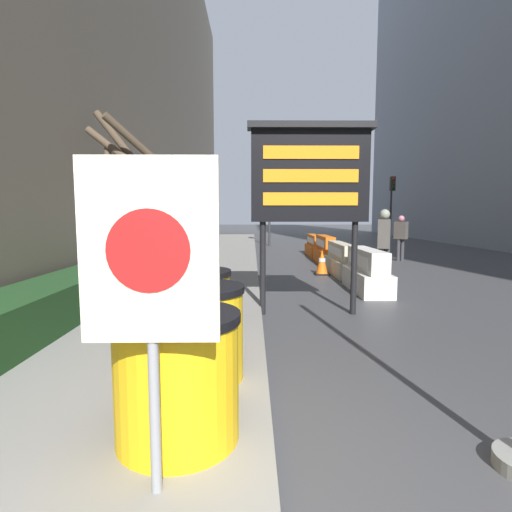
{
  "coord_description": "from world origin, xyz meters",
  "views": [
    {
      "loc": [
        -0.15,
        -1.97,
        1.68
      ],
      "look_at": [
        -0.09,
        4.55,
        0.99
      ],
      "focal_mm": 28.0,
      "sensor_mm": 36.0,
      "label": 1
    }
  ],
  "objects_px": {
    "jersey_barrier_white": "(367,273)",
    "traffic_light_far_side": "(392,195)",
    "warning_sign": "(150,269)",
    "traffic_light_near_curb": "(270,188)",
    "barrel_drum_foreground": "(177,376)",
    "barrel_drum_middle": "(198,332)",
    "message_board": "(310,176)",
    "pedestrian_worker": "(384,240)",
    "barrel_drum_back": "(195,307)",
    "pedestrian_passerby": "(401,234)",
    "jersey_barrier_orange_near": "(314,247)",
    "jersey_barrier_orange_far": "(325,251)",
    "jersey_barrier_cream": "(341,261)",
    "traffic_cone_near": "(322,262)"
  },
  "relations": [
    {
      "from": "jersey_barrier_cream",
      "to": "pedestrian_passerby",
      "type": "height_order",
      "value": "pedestrian_passerby"
    },
    {
      "from": "jersey_barrier_white",
      "to": "pedestrian_worker",
      "type": "height_order",
      "value": "pedestrian_worker"
    },
    {
      "from": "jersey_barrier_white",
      "to": "traffic_cone_near",
      "type": "distance_m",
      "value": 2.46
    },
    {
      "from": "message_board",
      "to": "traffic_light_near_curb",
      "type": "xyz_separation_m",
      "value": [
        -0.03,
        14.38,
        0.74
      ]
    },
    {
      "from": "jersey_barrier_orange_near",
      "to": "traffic_light_near_curb",
      "type": "height_order",
      "value": "traffic_light_near_curb"
    },
    {
      "from": "jersey_barrier_cream",
      "to": "traffic_cone_near",
      "type": "relative_size",
      "value": 3.07
    },
    {
      "from": "barrel_drum_middle",
      "to": "traffic_light_near_curb",
      "type": "bearing_deg",
      "value": 85.34
    },
    {
      "from": "barrel_drum_foreground",
      "to": "warning_sign",
      "type": "xyz_separation_m",
      "value": [
        -0.02,
        -0.55,
        0.81
      ]
    },
    {
      "from": "barrel_drum_back",
      "to": "jersey_barrier_orange_near",
      "type": "xyz_separation_m",
      "value": [
        3.16,
        11.23,
        -0.21
      ]
    },
    {
      "from": "jersey_barrier_white",
      "to": "traffic_cone_near",
      "type": "height_order",
      "value": "jersey_barrier_white"
    },
    {
      "from": "traffic_light_far_side",
      "to": "pedestrian_worker",
      "type": "xyz_separation_m",
      "value": [
        -5.29,
        -14.76,
        -1.77
      ]
    },
    {
      "from": "barrel_drum_middle",
      "to": "jersey_barrier_orange_far",
      "type": "relative_size",
      "value": 0.46
    },
    {
      "from": "traffic_cone_near",
      "to": "pedestrian_worker",
      "type": "height_order",
      "value": "pedestrian_worker"
    },
    {
      "from": "barrel_drum_middle",
      "to": "pedestrian_passerby",
      "type": "distance_m",
      "value": 12.05
    },
    {
      "from": "pedestrian_worker",
      "to": "traffic_light_far_side",
      "type": "bearing_deg",
      "value": -179.8
    },
    {
      "from": "jersey_barrier_white",
      "to": "barrel_drum_middle",
      "type": "bearing_deg",
      "value": -121.4
    },
    {
      "from": "jersey_barrier_white",
      "to": "traffic_light_far_side",
      "type": "height_order",
      "value": "traffic_light_far_side"
    },
    {
      "from": "barrel_drum_foreground",
      "to": "warning_sign",
      "type": "relative_size",
      "value": 0.48
    },
    {
      "from": "barrel_drum_foreground",
      "to": "jersey_barrier_orange_near",
      "type": "bearing_deg",
      "value": 77.28
    },
    {
      "from": "barrel_drum_foreground",
      "to": "message_board",
      "type": "distance_m",
      "value": 4.53
    },
    {
      "from": "barrel_drum_middle",
      "to": "jersey_barrier_cream",
      "type": "relative_size",
      "value": 0.4
    },
    {
      "from": "warning_sign",
      "to": "traffic_light_near_curb",
      "type": "distance_m",
      "value": 18.98
    },
    {
      "from": "barrel_drum_back",
      "to": "warning_sign",
      "type": "xyz_separation_m",
      "value": [
        0.15,
        -2.57,
        0.81
      ]
    },
    {
      "from": "jersey_barrier_cream",
      "to": "barrel_drum_back",
      "type": "bearing_deg",
      "value": -116.43
    },
    {
      "from": "jersey_barrier_orange_far",
      "to": "pedestrian_passerby",
      "type": "height_order",
      "value": "pedestrian_passerby"
    },
    {
      "from": "warning_sign",
      "to": "message_board",
      "type": "bearing_deg",
      "value": 71.85
    },
    {
      "from": "jersey_barrier_white",
      "to": "traffic_light_near_curb",
      "type": "xyz_separation_m",
      "value": [
        -1.58,
        12.41,
        2.62
      ]
    },
    {
      "from": "jersey_barrier_white",
      "to": "barrel_drum_foreground",
      "type": "bearing_deg",
      "value": -116.87
    },
    {
      "from": "traffic_light_far_side",
      "to": "jersey_barrier_orange_near",
      "type": "bearing_deg",
      "value": -125.46
    },
    {
      "from": "warning_sign",
      "to": "jersey_barrier_orange_near",
      "type": "bearing_deg",
      "value": 77.67
    },
    {
      "from": "jersey_barrier_orange_far",
      "to": "traffic_light_far_side",
      "type": "distance_m",
      "value": 12.53
    },
    {
      "from": "jersey_barrier_orange_near",
      "to": "pedestrian_passerby",
      "type": "relative_size",
      "value": 1.26
    },
    {
      "from": "barrel_drum_foreground",
      "to": "message_board",
      "type": "bearing_deg",
      "value": 69.84
    },
    {
      "from": "jersey_barrier_orange_near",
      "to": "jersey_barrier_cream",
      "type": "bearing_deg",
      "value": -90.0
    },
    {
      "from": "pedestrian_worker",
      "to": "pedestrian_passerby",
      "type": "height_order",
      "value": "pedestrian_worker"
    },
    {
      "from": "traffic_cone_near",
      "to": "barrel_drum_back",
      "type": "bearing_deg",
      "value": -112.58
    },
    {
      "from": "traffic_light_far_side",
      "to": "traffic_cone_near",
      "type": "bearing_deg",
      "value": -116.05
    },
    {
      "from": "barrel_drum_back",
      "to": "jersey_barrier_orange_far",
      "type": "height_order",
      "value": "barrel_drum_back"
    },
    {
      "from": "jersey_barrier_orange_near",
      "to": "traffic_light_far_side",
      "type": "height_order",
      "value": "traffic_light_far_side"
    },
    {
      "from": "barrel_drum_foreground",
      "to": "jersey_barrier_orange_far",
      "type": "height_order",
      "value": "barrel_drum_foreground"
    },
    {
      "from": "barrel_drum_foreground",
      "to": "message_board",
      "type": "height_order",
      "value": "message_board"
    },
    {
      "from": "warning_sign",
      "to": "jersey_barrier_orange_near",
      "type": "relative_size",
      "value": 0.9
    },
    {
      "from": "barrel_drum_middle",
      "to": "barrel_drum_back",
      "type": "relative_size",
      "value": 1.0
    },
    {
      "from": "jersey_barrier_orange_far",
      "to": "pedestrian_worker",
      "type": "distance_m",
      "value": 4.12
    },
    {
      "from": "barrel_drum_middle",
      "to": "message_board",
      "type": "bearing_deg",
      "value": 63.77
    },
    {
      "from": "traffic_cone_near",
      "to": "barrel_drum_middle",
      "type": "bearing_deg",
      "value": -108.47
    },
    {
      "from": "message_board",
      "to": "pedestrian_worker",
      "type": "bearing_deg",
      "value": 52.9
    },
    {
      "from": "jersey_barrier_orange_near",
      "to": "traffic_light_far_side",
      "type": "relative_size",
      "value": 0.52
    },
    {
      "from": "jersey_barrier_orange_near",
      "to": "traffic_light_far_side",
      "type": "xyz_separation_m",
      "value": [
        5.96,
        8.37,
        2.46
      ]
    },
    {
      "from": "barrel_drum_back",
      "to": "barrel_drum_middle",
      "type": "bearing_deg",
      "value": -80.14
    }
  ]
}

